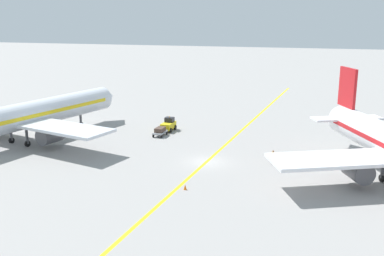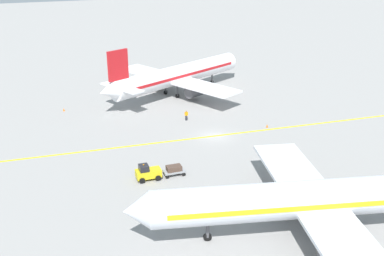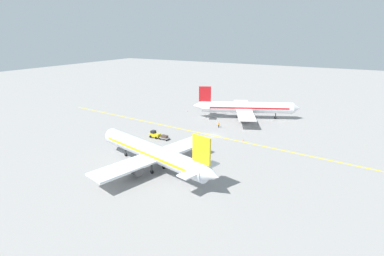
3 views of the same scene
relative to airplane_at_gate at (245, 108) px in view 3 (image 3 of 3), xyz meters
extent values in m
plane|color=gray|center=(21.42, -1.99, -3.71)|extent=(400.00, 400.00, 0.00)
cube|color=yellow|center=(21.42, -1.99, -3.71)|extent=(10.69, 119.59, 0.01)
cylinder|color=white|center=(-0.18, 0.40, 0.09)|extent=(15.75, 28.78, 3.60)
cone|color=white|center=(-6.92, 15.13, 0.09)|extent=(4.11, 3.60, 3.42)
cone|color=white|center=(6.68, -14.61, 0.39)|extent=(4.03, 4.00, 3.06)
cube|color=red|center=(-0.18, 0.40, 0.24)|extent=(14.54, 26.07, 0.50)
cube|color=white|center=(0.23, -0.51, -0.63)|extent=(27.63, 16.37, 0.36)
cylinder|color=#4C4C51|center=(-4.31, -2.59, -1.88)|extent=(3.33, 3.83, 2.20)
cylinder|color=#4C4C51|center=(4.78, 1.57, -1.88)|extent=(3.33, 3.83, 2.20)
cube|color=red|center=(5.64, -12.33, 4.39)|extent=(1.99, 3.79, 5.00)
cube|color=white|center=(5.43, -11.88, 0.49)|extent=(9.18, 5.93, 0.24)
cylinder|color=#4C4C51|center=(-4.18, 9.13, -2.31)|extent=(0.36, 0.36, 2.00)
cylinder|color=black|center=(-4.18, 9.13, -3.31)|extent=(0.59, 0.84, 0.80)
cylinder|color=#4C4C51|center=(-0.81, -2.08, -2.31)|extent=(0.36, 0.36, 2.00)
cylinder|color=black|center=(-0.81, -2.08, -3.31)|extent=(0.59, 0.84, 0.80)
cylinder|color=#4C4C51|center=(2.10, -0.75, -2.31)|extent=(0.36, 0.36, 2.00)
cylinder|color=black|center=(2.10, -0.75, -3.31)|extent=(0.59, 0.84, 0.80)
cylinder|color=silver|center=(46.98, -4.00, 0.09)|extent=(11.01, 29.94, 3.60)
cone|color=silver|center=(42.92, -19.68, 0.09)|extent=(3.91, 3.18, 3.42)
cone|color=silver|center=(51.12, 11.97, 0.39)|extent=(3.71, 3.67, 3.06)
cube|color=yellow|center=(46.98, -4.00, 0.24)|extent=(10.29, 27.05, 0.50)
cube|color=silver|center=(47.23, -3.03, -0.63)|extent=(28.41, 12.05, 0.36)
cylinder|color=#4C4C51|center=(52.07, -4.28, -1.88)|extent=(2.93, 3.65, 2.20)
cylinder|color=#4C4C51|center=(42.39, -1.78, -1.88)|extent=(2.93, 3.65, 2.20)
cube|color=yellow|center=(50.49, 9.55, 4.39)|extent=(1.35, 3.96, 5.00)
cube|color=silver|center=(50.37, 9.07, 0.49)|extent=(9.31, 4.58, 0.24)
cylinder|color=#4C4C51|center=(44.58, -13.29, -2.31)|extent=(0.36, 0.36, 2.00)
cylinder|color=black|center=(44.58, -13.29, -3.31)|extent=(0.47, 0.84, 0.80)
cylinder|color=#4C4C51|center=(49.03, -2.46, -2.31)|extent=(0.36, 0.36, 2.00)
cylinder|color=black|center=(49.03, -2.46, -3.31)|extent=(0.47, 0.84, 0.80)
cylinder|color=#4C4C51|center=(45.93, -1.66, -2.31)|extent=(0.36, 0.36, 2.00)
cylinder|color=black|center=(45.93, -1.66, -3.31)|extent=(0.47, 0.84, 0.80)
cube|color=gold|center=(30.70, -14.93, -2.91)|extent=(1.63, 3.06, 0.90)
cube|color=black|center=(30.67, -15.48, -2.11)|extent=(1.32, 1.16, 0.70)
sphere|color=orange|center=(30.67, -15.48, -1.68)|extent=(0.16, 0.16, 0.16)
cylinder|color=black|center=(31.40, -15.94, -3.36)|extent=(0.28, 0.71, 0.70)
cylinder|color=black|center=(29.90, -15.87, -3.36)|extent=(0.28, 0.71, 0.70)
cylinder|color=black|center=(31.49, -13.99, -3.36)|extent=(0.28, 0.71, 0.70)
cylinder|color=black|center=(29.99, -13.93, -3.36)|extent=(0.28, 0.71, 0.70)
cube|color=gray|center=(30.84, -11.74, -3.17)|extent=(1.52, 2.66, 0.20)
cube|color=#4C382D|center=(30.84, -11.74, -2.77)|extent=(1.20, 1.87, 0.60)
cylinder|color=black|center=(31.42, -12.80, -3.49)|extent=(0.16, 0.45, 0.44)
cylinder|color=black|center=(30.16, -12.75, -3.49)|extent=(0.16, 0.45, 0.44)
cylinder|color=black|center=(31.52, -10.73, -3.49)|extent=(0.16, 0.45, 0.44)
cylinder|color=black|center=(30.26, -10.67, -3.49)|extent=(0.16, 0.45, 0.44)
cylinder|color=#23232D|center=(13.77, -3.37, -3.28)|extent=(0.16, 0.16, 0.85)
cylinder|color=#23232D|center=(13.72, -3.57, -3.28)|extent=(0.16, 0.16, 0.85)
cube|color=orange|center=(13.74, -3.47, -2.56)|extent=(0.31, 0.41, 0.60)
cylinder|color=orange|center=(13.81, -3.24, -2.56)|extent=(0.10, 0.10, 0.55)
cylinder|color=orange|center=(13.68, -3.70, -2.56)|extent=(0.10, 0.10, 0.55)
sphere|color=#9E7051|center=(13.74, -3.47, -2.14)|extent=(0.22, 0.22, 0.22)
cone|color=orange|center=(21.31, 7.07, -3.43)|extent=(0.32, 0.32, 0.55)
cone|color=orange|center=(1.70, -21.32, -3.43)|extent=(0.32, 0.32, 0.55)
camera|label=1|loc=(8.96, 47.39, 13.28)|focal=42.00mm
camera|label=2|loc=(77.15, -27.97, 22.07)|focal=42.00mm
camera|label=3|loc=(93.43, 31.59, 23.67)|focal=28.00mm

